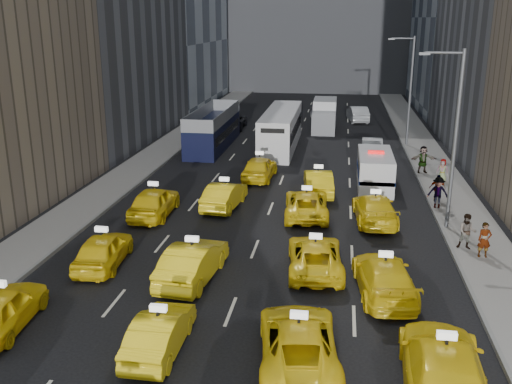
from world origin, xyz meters
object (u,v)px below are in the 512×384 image
Objects in this scene: double_decker at (213,128)px; box_truck at (324,115)px; city_bus at (281,129)px; pedestrian_0 at (484,240)px; nypd_van at (375,171)px.

double_decker is 1.72× the size of box_truck.
pedestrian_0 is at bearing -63.98° from city_bus.
city_bus is at bearing 114.83° from pedestrian_0.
box_truck is at bearing 66.89° from city_bus.
nypd_van is 0.50× the size of double_decker.
city_bus is 9.02m from box_truck.
double_decker reaches higher than nypd_van.
pedestrian_0 is (11.37, -21.69, -0.58)m from city_bus.
pedestrian_0 is (4.23, -11.02, -0.11)m from nypd_van.
pedestrian_0 is at bearing -53.08° from double_decker.
nypd_van is at bearing 108.14° from pedestrian_0.
city_bus reaches higher than pedestrian_0.
double_decker is at bearing -131.92° from box_truck.
city_bus is 1.88× the size of box_truck.
double_decker is 5.64m from city_bus.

